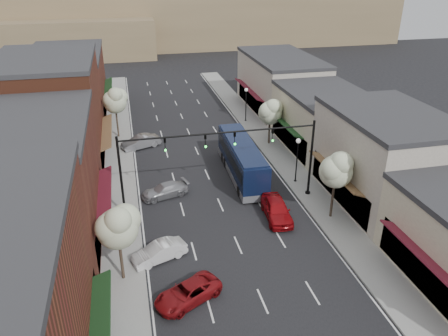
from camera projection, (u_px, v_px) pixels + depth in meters
ground at (245, 262)px, 30.41m from camera, size 160.00×160.00×0.00m
sidewalk_left at (119, 163)px, 44.93m from camera, size 2.80×73.00×0.15m
sidewalk_right at (274, 149)px, 48.33m from camera, size 2.80×73.00×0.15m
curb_left at (133, 162)px, 45.22m from camera, size 0.25×73.00×0.17m
curb_right at (262, 150)px, 48.05m from camera, size 0.25×73.00×0.17m
bldg_left_midnear at (30, 185)px, 30.79m from camera, size 10.14×14.10×9.40m
bldg_left_midfar at (52, 113)px, 42.76m from camera, size 10.14×14.10×10.90m
bldg_left_far at (69, 84)px, 57.36m from camera, size 10.14×18.10×8.40m
bldg_right_midnear at (384, 158)px, 36.77m from camera, size 9.14×12.10×7.90m
bldg_right_midfar at (323, 120)px, 47.63m from camera, size 9.14×12.10×6.40m
bldg_right_far at (280, 83)px, 59.72m from camera, size 9.14×16.10×7.40m
hill_far at (148, 18)px, 106.88m from camera, size 120.00×30.00×12.00m
hill_near at (33, 38)px, 92.15m from camera, size 50.00×20.00×8.00m
signal_mast_right at (286, 150)px, 36.58m from camera, size 8.22×0.46×7.00m
signal_mast_left at (150, 162)px, 34.30m from camera, size 8.22×0.46×7.00m
tree_right_near at (337, 169)px, 33.64m from camera, size 2.85×2.65×5.95m
tree_right_far at (271, 111)px, 47.89m from camera, size 2.85×2.65×5.43m
tree_left_near at (118, 226)px, 26.87m from camera, size 2.85×2.65×5.69m
tree_left_far at (115, 100)px, 49.54m from camera, size 2.85×2.65×6.13m
lamp_post_near at (297, 153)px, 39.91m from camera, size 0.44×0.44×4.44m
lamp_post_far at (246, 99)px, 55.29m from camera, size 0.44×0.44×4.44m
coach_bus at (242, 159)px, 41.70m from camera, size 2.78×11.30×3.44m
red_hatchback at (277, 209)px, 35.19m from camera, size 2.31×4.89×1.62m
parked_car_a at (188, 293)px, 26.69m from camera, size 4.73×3.77×1.20m
parked_car_b at (159, 252)px, 30.36m from camera, size 4.11×2.63×1.28m
parked_car_c at (165, 190)px, 38.50m from camera, size 4.50×2.74×1.22m
parked_car_e at (141, 142)px, 48.41m from camera, size 4.60×3.06×1.43m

